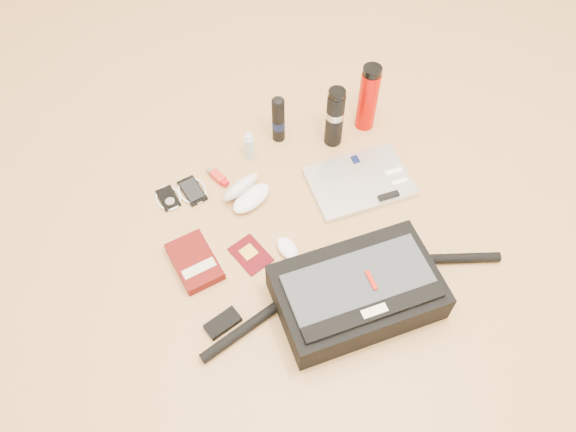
{
  "coord_description": "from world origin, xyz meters",
  "views": [
    {
      "loc": [
        -0.53,
        -0.81,
        1.61
      ],
      "look_at": [
        -0.04,
        0.12,
        0.06
      ],
      "focal_mm": 35.0,
      "sensor_mm": 36.0,
      "label": 1
    }
  ],
  "objects_px": {
    "thermos_black": "(335,117)",
    "laptop": "(360,182)",
    "messenger_bag": "(357,292)",
    "book": "(195,261)",
    "thermos_red": "(368,98)"
  },
  "relations": [
    {
      "from": "messenger_bag",
      "to": "thermos_red",
      "type": "xyz_separation_m",
      "value": [
        0.43,
        0.63,
        0.08
      ]
    },
    {
      "from": "thermos_black",
      "to": "thermos_red",
      "type": "xyz_separation_m",
      "value": [
        0.15,
        0.02,
        0.01
      ]
    },
    {
      "from": "laptop",
      "to": "book",
      "type": "xyz_separation_m",
      "value": [
        -0.65,
        -0.03,
        0.01
      ]
    },
    {
      "from": "thermos_black",
      "to": "laptop",
      "type": "bearing_deg",
      "value": -94.15
    },
    {
      "from": "book",
      "to": "laptop",
      "type": "bearing_deg",
      "value": 0.86
    },
    {
      "from": "messenger_bag",
      "to": "thermos_red",
      "type": "distance_m",
      "value": 0.77
    },
    {
      "from": "messenger_bag",
      "to": "thermos_black",
      "type": "bearing_deg",
      "value": 73.29
    },
    {
      "from": "messenger_bag",
      "to": "thermos_red",
      "type": "height_order",
      "value": "thermos_red"
    },
    {
      "from": "laptop",
      "to": "thermos_black",
      "type": "height_order",
      "value": "thermos_black"
    },
    {
      "from": "book",
      "to": "thermos_red",
      "type": "bearing_deg",
      "value": 16.51
    },
    {
      "from": "thermos_black",
      "to": "book",
      "type": "bearing_deg",
      "value": -158.85
    },
    {
      "from": "laptop",
      "to": "thermos_red",
      "type": "xyz_separation_m",
      "value": [
        0.17,
        0.24,
        0.13
      ]
    },
    {
      "from": "laptop",
      "to": "messenger_bag",
      "type": "bearing_deg",
      "value": -115.68
    },
    {
      "from": "thermos_black",
      "to": "thermos_red",
      "type": "relative_size",
      "value": 0.9
    },
    {
      "from": "laptop",
      "to": "thermos_red",
      "type": "distance_m",
      "value": 0.32
    }
  ]
}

